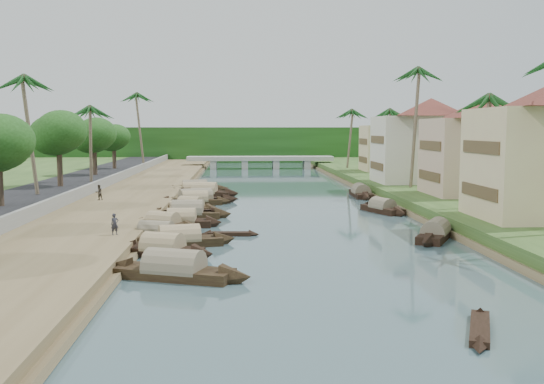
{
  "coord_description": "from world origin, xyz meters",
  "views": [
    {
      "loc": [
        -4.58,
        -44.67,
        7.74
      ],
      "look_at": [
        -1.38,
        9.85,
        2.0
      ],
      "focal_mm": 40.0,
      "sensor_mm": 36.0,
      "label": 1
    }
  ],
  "objects": [
    {
      "name": "person_far",
      "position": [
        -17.98,
        14.76,
        1.55
      ],
      "size": [
        0.92,
        0.92,
        1.5
      ],
      "primitive_type": "imported",
      "rotation": [
        0.0,
        0.0,
        3.91
      ],
      "color": "#362F25",
      "rests_on": "left_bank"
    },
    {
      "name": "tree_4",
      "position": [
        -24.0,
        39.62,
        6.7
      ],
      "size": [
        5.42,
        5.42,
        7.6
      ],
      "color": "#4C3B2B",
      "rests_on": "ground"
    },
    {
      "name": "sampan_15",
      "position": [
        8.87,
        10.09,
        0.41
      ],
      "size": [
        3.89,
        7.02,
        1.92
      ],
      "rotation": [
        0.0,
        0.0,
        1.95
      ],
      "color": "black",
      "rests_on": "ground"
    },
    {
      "name": "tree_6",
      "position": [
        24.0,
        29.88,
        6.04
      ],
      "size": [
        4.7,
        4.7,
        6.86
      ],
      "color": "#4C3B2B",
      "rests_on": "ground"
    },
    {
      "name": "retaining_wall",
      "position": [
        -20.2,
        20.0,
        1.35
      ],
      "size": [
        0.4,
        180.0,
        1.1
      ],
      "primitive_type": "cube",
      "color": "slate",
      "rests_on": "left_bank"
    },
    {
      "name": "ground",
      "position": [
        0.0,
        0.0,
        0.0
      ],
      "size": [
        220.0,
        220.0,
        0.0
      ],
      "primitive_type": "plane",
      "color": "#3B5459",
      "rests_on": "ground"
    },
    {
      "name": "sampan_11",
      "position": [
        -8.3,
        24.86,
        0.42
      ],
      "size": [
        8.45,
        2.93,
        2.36
      ],
      "rotation": [
        0.0,
        0.0,
        -0.14
      ],
      "color": "black",
      "rests_on": "ground"
    },
    {
      "name": "palm_7",
      "position": [
        14.0,
        55.05,
        10.44
      ],
      "size": [
        3.2,
        3.2,
        11.01
      ],
      "color": "#75654E",
      "rests_on": "ground"
    },
    {
      "name": "sampan_1",
      "position": [
        -9.09,
        -8.12,
        0.41
      ],
      "size": [
        6.97,
        4.0,
        2.07
      ],
      "rotation": [
        0.0,
        0.0,
        -0.38
      ],
      "color": "black",
      "rests_on": "ground"
    },
    {
      "name": "palm_5",
      "position": [
        -24.0,
        14.66,
        12.29
      ],
      "size": [
        3.2,
        3.2,
        12.72
      ],
      "color": "#75654E",
      "rests_on": "ground"
    },
    {
      "name": "building_far",
      "position": [
        18.99,
        28.0,
        6.38
      ],
      "size": [
        15.59,
        15.59,
        10.2
      ],
      "color": "beige",
      "rests_on": "right_bank"
    },
    {
      "name": "palm_1",
      "position": [
        16.0,
        4.09,
        10.11
      ],
      "size": [
        3.2,
        3.2,
        10.66
      ],
      "color": "#75654E",
      "rests_on": "ground"
    },
    {
      "name": "building_mid",
      "position": [
        19.99,
        14.0,
        6.13
      ],
      "size": [
        14.11,
        14.11,
        9.7
      ],
      "color": "tan",
      "rests_on": "right_bank"
    },
    {
      "name": "sampan_5",
      "position": [
        -8.93,
        3.0,
        0.41
      ],
      "size": [
        6.57,
        1.92,
        2.11
      ],
      "rotation": [
        0.0,
        0.0,
        -0.02
      ],
      "color": "black",
      "rests_on": "ground"
    },
    {
      "name": "sampan_16",
      "position": [
        9.59,
        23.23,
        0.41
      ],
      "size": [
        2.0,
        8.8,
        2.15
      ],
      "rotation": [
        0.0,
        0.0,
        1.54
      ],
      "color": "black",
      "rests_on": "ground"
    },
    {
      "name": "treeline",
      "position": [
        0.0,
        100.0,
        4.0
      ],
      "size": [
        120.0,
        14.0,
        8.0
      ],
      "color": "#183C10",
      "rests_on": "ground"
    },
    {
      "name": "tree_5",
      "position": [
        -24.0,
        52.93,
        6.17
      ],
      "size": [
        4.67,
        4.67,
        6.77
      ],
      "color": "#4C3B2B",
      "rests_on": "ground"
    },
    {
      "name": "building_distant",
      "position": [
        19.99,
        48.0,
        5.88
      ],
      "size": [
        12.62,
        12.62,
        9.2
      ],
      "color": "beige",
      "rests_on": "right_bank"
    },
    {
      "name": "sampan_0",
      "position": [
        -7.82,
        -13.72,
        0.42
      ],
      "size": [
        8.71,
        4.56,
        2.27
      ],
      "rotation": [
        0.0,
        0.0,
        -0.35
      ],
      "color": "black",
      "rests_on": "ground"
    },
    {
      "name": "sampan_10",
      "position": [
        -8.82,
        16.72,
        0.41
      ],
      "size": [
        7.7,
        2.71,
        2.1
      ],
      "rotation": [
        0.0,
        0.0,
        0.15
      ],
      "color": "black",
      "rests_on": "ground"
    },
    {
      "name": "sampan_9",
      "position": [
        -8.8,
        17.49,
        0.42
      ],
      "size": [
        9.57,
        4.91,
        2.38
      ],
      "rotation": [
        0.0,
        0.0,
        0.34
      ],
      "color": "black",
      "rests_on": "ground"
    },
    {
      "name": "sampan_6",
      "position": [
        -8.82,
        7.65,
        0.42
      ],
      "size": [
        7.84,
        2.13,
        2.32
      ],
      "rotation": [
        0.0,
        0.0,
        -0.01
      ],
      "color": "black",
      "rests_on": "ground"
    },
    {
      "name": "sampan_13",
      "position": [
        -9.74,
        26.88,
        0.41
      ],
      "size": [
        7.42,
        3.06,
        2.02
      ],
      "rotation": [
        0.0,
        0.0,
        0.22
      ],
      "color": "black",
      "rests_on": "ground"
    },
    {
      "name": "right_bank",
      "position": [
        19.0,
        20.0,
        0.6
      ],
      "size": [
        16.0,
        180.0,
        1.2
      ],
      "primitive_type": "cube",
      "color": "#2B431B",
      "rests_on": "ground"
    },
    {
      "name": "sampan_4",
      "position": [
        -10.24,
        1.66,
        0.41
      ],
      "size": [
        6.71,
        4.3,
        1.96
      ],
      "rotation": [
        0.0,
        0.0,
        -0.46
      ],
      "color": "black",
      "rests_on": "ground"
    },
    {
      "name": "canoe_2",
      "position": [
        -8.44,
        17.24,
        0.1
      ],
      "size": [
        5.25,
        1.34,
        0.76
      ],
      "rotation": [
        0.0,
        0.0,
        0.11
      ],
      "color": "black",
      "rests_on": "ground"
    },
    {
      "name": "left_bank",
      "position": [
        -16.0,
        20.0,
        0.4
      ],
      "size": [
        10.0,
        180.0,
        0.8
      ],
      "primitive_type": "cube",
      "color": "brown",
      "rests_on": "ground"
    },
    {
      "name": "sampan_14",
      "position": [
        9.38,
        -3.41,
        0.41
      ],
      "size": [
        5.2,
        7.8,
        1.99
      ],
      "rotation": [
        0.0,
        0.0,
        1.07
      ],
      "color": "black",
      "rests_on": "ground"
    },
    {
      "name": "palm_3",
      "position": [
        16.0,
        37.67,
        9.98
      ],
      "size": [
        3.2,
        3.2,
        10.54
      ],
      "color": "#75654E",
      "rests_on": "ground"
    },
    {
      "name": "bridge",
      "position": [
        0.0,
        72.0,
        1.72
      ],
      "size": [
        28.0,
        4.0,
        2.4
      ],
      "color": "#99998F",
      "rests_on": "ground"
    },
    {
      "name": "palm_8",
      "position": [
        -20.5,
        58.93,
        13.14
      ],
      "size": [
        3.2,
        3.2,
        13.6
      ],
      "color": "#75654E",
      "rests_on": "ground"
    },
    {
      "name": "sampan_12",
      "position": [
        -9.74,
        29.93,
        0.41
      ],
      "size": [
        8.84,
        2.86,
        2.09
      ],
      "rotation": [
        0.0,
        0.0,
        0.15
      ],
      "color": "black",
      "rests_on": "ground"
    },
    {
      "name": "road",
      "position": [
        -24.5,
        20.0,
        0.7
      ],
      "size": [
        8.0,
        180.0,
        1.4
      ],
      "primitive_type": "cube",
      "color": "black",
      "rests_on": "ground"
    },
    {
      "name": "person_near",
      "position": [
        -12.56,
        -5.0,
        1.51
      ],
      "size": [
        0.62,
        0.55,
        1.42
      ],
      "primitive_type": "imported",
      "rotation": [
        0.0,
        0.0,
        0.51
      ],
      "color": "#292931",
      "rests_on": "left_bank"
    },
    {
      "name": "palm_2",
      "position": [
        15.0,
        21.66,
        13.84
      ],
      "size": [
        3.2,
        3.2,
        14.56
      ],
      "color": "#75654E",
      "rests_on": "ground"
    },
    {
      "name": "tree_3",
      "position": [
        -24.0,
        23.04,
        7.15
      ],
      "size": [
        5.49,
        5.49,
        8.1
      ],
      "color": "#4C3B2B",
      "rests_on": "ground"
    },
    {
      "name": "sampan_8",
      "position": [
        -8.91,
        11.82,
        0.41
      ],
      "size": [
        6.21,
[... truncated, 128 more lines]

